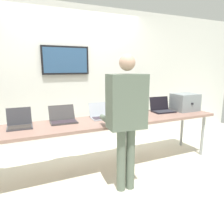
% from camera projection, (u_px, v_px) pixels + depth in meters
% --- Properties ---
extents(ground, '(8.00, 8.00, 0.04)m').
position_uv_depth(ground, '(102.00, 169.00, 3.21)').
color(ground, beige).
extents(back_wall, '(8.00, 0.11, 2.60)m').
position_uv_depth(back_wall, '(78.00, 78.00, 3.93)').
color(back_wall, silver).
rests_on(back_wall, ground).
extents(workbench, '(3.78, 0.70, 0.75)m').
position_uv_depth(workbench, '(101.00, 123.00, 3.06)').
color(workbench, '#926C60').
rests_on(workbench, ground).
extents(equipment_box, '(0.43, 0.35, 0.30)m').
position_uv_depth(equipment_box, '(185.00, 102.00, 3.72)').
color(equipment_box, gray).
rests_on(equipment_box, workbench).
extents(laptop_station_1, '(0.31, 0.28, 0.24)m').
position_uv_depth(laptop_station_1, '(20.00, 123.00, 2.70)').
color(laptop_station_1, '#3C3B41').
rests_on(laptop_station_1, workbench).
extents(laptop_station_2, '(0.37, 0.34, 0.22)m').
position_uv_depth(laptop_station_2, '(63.00, 118.00, 2.96)').
color(laptop_station_2, '#3B3838').
rests_on(laptop_station_2, workbench).
extents(laptop_station_3, '(0.32, 0.31, 0.22)m').
position_uv_depth(laptop_station_3, '(101.00, 115.00, 3.19)').
color(laptop_station_3, '#AAB0BC').
rests_on(laptop_station_3, workbench).
extents(laptop_station_4, '(0.31, 0.35, 0.27)m').
position_uv_depth(laptop_station_4, '(132.00, 111.00, 3.40)').
color(laptop_station_4, '#271F25').
rests_on(laptop_station_4, workbench).
extents(laptop_station_5, '(0.38, 0.32, 0.25)m').
position_uv_depth(laptop_station_5, '(162.00, 108.00, 3.64)').
color(laptop_station_5, black).
rests_on(laptop_station_5, workbench).
extents(person, '(0.47, 0.61, 1.66)m').
position_uv_depth(person, '(126.00, 112.00, 2.47)').
color(person, '#5C6959').
rests_on(person, ground).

